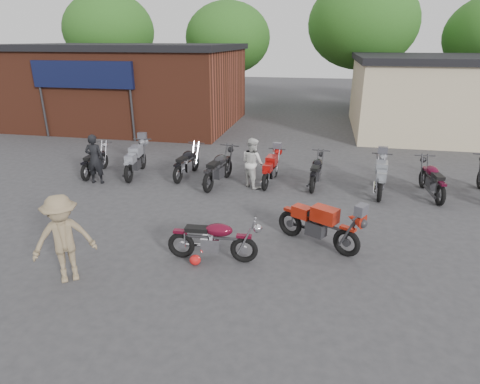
% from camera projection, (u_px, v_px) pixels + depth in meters
% --- Properties ---
extents(ground, '(90.00, 90.00, 0.00)m').
position_uv_depth(ground, '(221.00, 264.00, 8.57)').
color(ground, '#343437').
extents(brick_building, '(12.00, 8.00, 4.00)m').
position_uv_depth(brick_building, '(126.00, 87.00, 22.37)').
color(brick_building, '#5F2B1B').
rests_on(brick_building, ground).
extents(stucco_building, '(10.00, 8.00, 3.50)m').
position_uv_depth(stucco_building, '(459.00, 98.00, 20.05)').
color(stucco_building, tan).
rests_on(stucco_building, ground).
extents(tree_0, '(6.56, 6.56, 8.20)m').
position_uv_depth(tree_0, '(111.00, 45.00, 29.89)').
color(tree_0, '#245316').
rests_on(tree_0, ground).
extents(tree_1, '(5.92, 5.92, 7.40)m').
position_uv_depth(tree_1, '(228.00, 51.00, 28.32)').
color(tree_1, '#245316').
rests_on(tree_1, ground).
extents(tree_2, '(7.04, 7.04, 8.80)m').
position_uv_depth(tree_2, '(361.00, 41.00, 26.36)').
color(tree_2, '#245316').
rests_on(tree_2, ground).
extents(vintage_motorcycle, '(1.94, 0.73, 1.11)m').
position_uv_depth(vintage_motorcycle, '(214.00, 237.00, 8.56)').
color(vintage_motorcycle, '#560A1D').
rests_on(vintage_motorcycle, ground).
extents(sportbike, '(2.13, 1.60, 1.19)m').
position_uv_depth(sportbike, '(319.00, 223.00, 9.14)').
color(sportbike, '#B5210F').
rests_on(sportbike, ground).
extents(helmet, '(0.32, 0.32, 0.22)m').
position_uv_depth(helmet, '(195.00, 260.00, 8.53)').
color(helmet, red).
rests_on(helmet, ground).
extents(person_dark, '(0.65, 0.46, 1.65)m').
position_uv_depth(person_dark, '(95.00, 159.00, 13.15)').
color(person_dark, black).
rests_on(person_dark, ground).
extents(person_light, '(0.99, 0.98, 1.61)m').
position_uv_depth(person_light, '(252.00, 163.00, 12.84)').
color(person_light, silver).
rests_on(person_light, ground).
extents(person_tan, '(1.34, 1.23, 1.81)m').
position_uv_depth(person_tan, '(64.00, 239.00, 7.73)').
color(person_tan, '#867353').
rests_on(person_tan, ground).
extents(row_bike_0, '(0.77, 1.94, 1.10)m').
position_uv_depth(row_bike_0, '(95.00, 159.00, 14.11)').
color(row_bike_0, black).
rests_on(row_bike_0, ground).
extents(row_bike_1, '(0.96, 2.17, 1.22)m').
position_uv_depth(row_bike_1, '(135.00, 159.00, 13.99)').
color(row_bike_1, gray).
rests_on(row_bike_1, ground).
extents(row_bike_2, '(0.83, 2.00, 1.13)m').
position_uv_depth(row_bike_2, '(187.00, 161.00, 13.86)').
color(row_bike_2, black).
rests_on(row_bike_2, ground).
extents(row_bike_3, '(1.03, 2.22, 1.24)m').
position_uv_depth(row_bike_3, '(219.00, 166.00, 13.10)').
color(row_bike_3, black).
rests_on(row_bike_3, ground).
extents(row_bike_4, '(0.82, 1.93, 1.09)m').
position_uv_depth(row_bike_4, '(271.00, 168.00, 13.23)').
color(row_bike_4, '#A2100D').
rests_on(row_bike_4, ground).
extents(row_bike_5, '(0.85, 1.96, 1.10)m').
position_uv_depth(row_bike_5, '(316.00, 170.00, 13.00)').
color(row_bike_5, black).
rests_on(row_bike_5, ground).
extents(row_bike_6, '(0.87, 2.07, 1.16)m').
position_uv_depth(row_bike_6, '(381.00, 175.00, 12.36)').
color(row_bike_6, gray).
rests_on(row_bike_6, ground).
extents(row_bike_7, '(0.87, 2.06, 1.16)m').
position_uv_depth(row_bike_7, '(432.00, 178.00, 12.13)').
color(row_bike_7, '#49091E').
rests_on(row_bike_7, ground).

